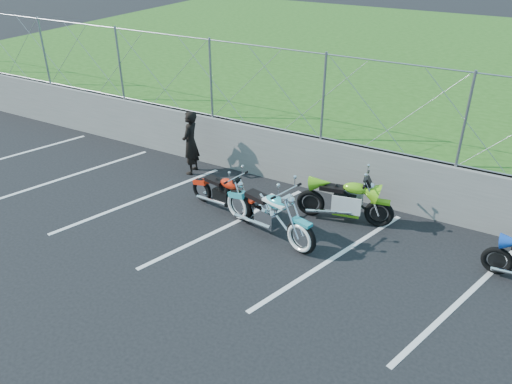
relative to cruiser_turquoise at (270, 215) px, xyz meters
The scene contains 9 objects.
ground 1.53m from the cruiser_turquoise, 130.45° to the right, with size 90.00×90.00×0.00m, color black.
retaining_wall 2.58m from the cruiser_turquoise, 111.33° to the left, with size 30.00×0.22×1.30m, color slate.
grass_field 12.44m from the cruiser_turquoise, 94.32° to the left, with size 30.00×20.00×1.30m, color #245316.
chain_link_fence 3.15m from the cruiser_turquoise, 111.33° to the left, with size 28.00×0.03×2.00m.
parking_lines 0.57m from the cruiser_turquoise, 20.79° to the right, with size 18.29×4.31×0.01m.
cruiser_turquoise is the anchor object (origin of this frame).
naked_orange 1.38m from the cruiser_turquoise, 163.97° to the left, with size 1.96×0.66×0.99m.
sportbike_green 1.75m from the cruiser_turquoise, 48.51° to the left, with size 2.08×0.74×1.09m.
person_standing 3.55m from the cruiser_turquoise, 152.33° to the left, with size 0.60×0.40×1.65m, color black.
Camera 1 is at (4.92, -6.60, 5.77)m, focal length 35.00 mm.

